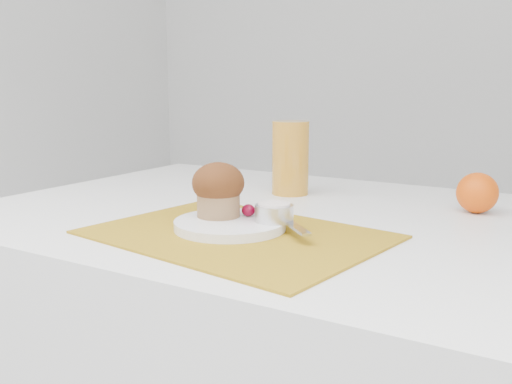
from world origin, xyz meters
The scene contains 10 objects.
placemat centered at (-0.03, -0.13, 0.75)m, with size 0.43×0.32×0.00m, color #A27816.
plate centered at (-0.05, -0.11, 0.76)m, with size 0.18×0.18×0.01m, color white.
ramekin centered at (0.01, -0.08, 0.78)m, with size 0.06×0.06×0.03m, color silver.
cream centered at (0.01, -0.08, 0.79)m, with size 0.05×0.05×0.01m, color white.
raspberry_near centered at (-0.04, -0.07, 0.78)m, with size 0.02×0.02×0.02m, color #4F0214.
raspberry_far centered at (-0.02, -0.06, 0.78)m, with size 0.02×0.02×0.02m, color #580211.
butter_knife centered at (0.03, -0.08, 0.77)m, with size 0.18×0.01×0.00m, color #B8B9C1.
orange centered at (0.26, 0.23, 0.79)m, with size 0.07×0.07×0.07m, color #F15508.
juice_glass centered at (-0.11, 0.21, 0.83)m, with size 0.08×0.08×0.15m, color orange.
muffin centered at (-0.08, -0.10, 0.81)m, with size 0.09×0.09×0.09m.
Camera 1 is at (0.44, -0.84, 0.98)m, focal length 40.00 mm.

